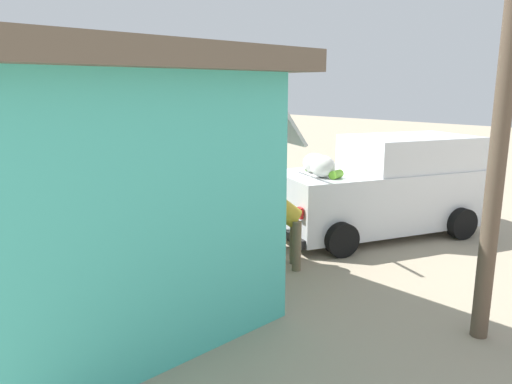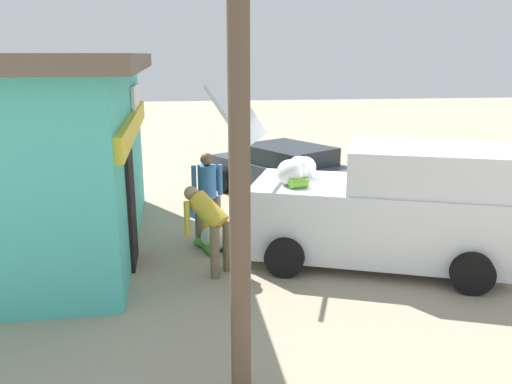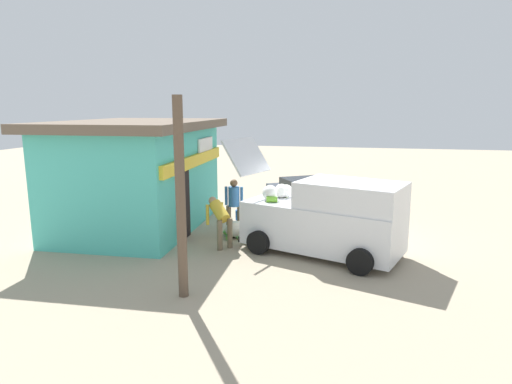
{
  "view_description": "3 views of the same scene",
  "coord_description": "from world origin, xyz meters",
  "px_view_note": "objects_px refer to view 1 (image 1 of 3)",
  "views": [
    {
      "loc": [
        -7.0,
        8.14,
        3.0
      ],
      "look_at": [
        -0.06,
        1.93,
        0.95
      ],
      "focal_mm": 33.76,
      "sensor_mm": 36.0,
      "label": 1
    },
    {
      "loc": [
        -9.31,
        2.93,
        3.42
      ],
      "look_at": [
        0.1,
        1.71,
        0.86
      ],
      "focal_mm": 35.94,
      "sensor_mm": 36.0,
      "label": 2
    },
    {
      "loc": [
        -12.79,
        -0.74,
        3.86
      ],
      "look_at": [
        0.05,
        2.0,
        1.29
      ],
      "focal_mm": 30.63,
      "sensor_mm": 36.0,
      "label": 3
    }
  ],
  "objects_px": {
    "vendor_standing": "(230,196)",
    "unloaded_banana_pile": "(253,238)",
    "parked_sedan": "(225,180)",
    "storefront_bar": "(54,176)",
    "customer_bending": "(283,218)",
    "paint_bucket": "(176,223)",
    "delivery_van": "(383,186)"
  },
  "relations": [
    {
      "from": "storefront_bar",
      "to": "unloaded_banana_pile",
      "type": "xyz_separation_m",
      "value": [
        -0.48,
        -3.35,
        -1.52
      ]
    },
    {
      "from": "customer_bending",
      "to": "unloaded_banana_pile",
      "type": "xyz_separation_m",
      "value": [
        1.0,
        -0.22,
        -0.63
      ]
    },
    {
      "from": "vendor_standing",
      "to": "customer_bending",
      "type": "bearing_deg",
      "value": 179.22
    },
    {
      "from": "vendor_standing",
      "to": "customer_bending",
      "type": "distance_m",
      "value": 1.43
    },
    {
      "from": "customer_bending",
      "to": "paint_bucket",
      "type": "xyz_separation_m",
      "value": [
        3.0,
        0.2,
        -0.68
      ]
    },
    {
      "from": "storefront_bar",
      "to": "paint_bucket",
      "type": "relative_size",
      "value": 18.22
    },
    {
      "from": "storefront_bar",
      "to": "vendor_standing",
      "type": "bearing_deg",
      "value": -90.92
    },
    {
      "from": "storefront_bar",
      "to": "vendor_standing",
      "type": "relative_size",
      "value": 3.79
    },
    {
      "from": "parked_sedan",
      "to": "customer_bending",
      "type": "bearing_deg",
      "value": 153.75
    },
    {
      "from": "storefront_bar",
      "to": "vendor_standing",
      "type": "distance_m",
      "value": 3.25
    },
    {
      "from": "storefront_bar",
      "to": "paint_bucket",
      "type": "bearing_deg",
      "value": -62.57
    },
    {
      "from": "delivery_van",
      "to": "unloaded_banana_pile",
      "type": "distance_m",
      "value": 2.97
    },
    {
      "from": "delivery_van",
      "to": "vendor_standing",
      "type": "relative_size",
      "value": 2.99
    },
    {
      "from": "customer_bending",
      "to": "paint_bucket",
      "type": "distance_m",
      "value": 3.08
    },
    {
      "from": "vendor_standing",
      "to": "storefront_bar",
      "type": "bearing_deg",
      "value": 89.08
    },
    {
      "from": "vendor_standing",
      "to": "unloaded_banana_pile",
      "type": "height_order",
      "value": "vendor_standing"
    },
    {
      "from": "paint_bucket",
      "to": "delivery_van",
      "type": "bearing_deg",
      "value": -133.58
    },
    {
      "from": "delivery_van",
      "to": "vendor_standing",
      "type": "distance_m",
      "value": 3.22
    },
    {
      "from": "delivery_van",
      "to": "unloaded_banana_pile",
      "type": "height_order",
      "value": "delivery_van"
    },
    {
      "from": "unloaded_banana_pile",
      "to": "paint_bucket",
      "type": "relative_size",
      "value": 2.7
    },
    {
      "from": "storefront_bar",
      "to": "parked_sedan",
      "type": "height_order",
      "value": "storefront_bar"
    },
    {
      "from": "storefront_bar",
      "to": "parked_sedan",
      "type": "xyz_separation_m",
      "value": [
        2.73,
        -5.21,
        -1.14
      ]
    },
    {
      "from": "vendor_standing",
      "to": "unloaded_banana_pile",
      "type": "xyz_separation_m",
      "value": [
        -0.43,
        -0.2,
        -0.75
      ]
    },
    {
      "from": "customer_bending",
      "to": "vendor_standing",
      "type": "bearing_deg",
      "value": -0.78
    },
    {
      "from": "parked_sedan",
      "to": "unloaded_banana_pile",
      "type": "xyz_separation_m",
      "value": [
        -3.21,
        1.86,
        -0.39
      ]
    },
    {
      "from": "customer_bending",
      "to": "unloaded_banana_pile",
      "type": "bearing_deg",
      "value": -12.33
    },
    {
      "from": "paint_bucket",
      "to": "unloaded_banana_pile",
      "type": "bearing_deg",
      "value": -168.06
    },
    {
      "from": "parked_sedan",
      "to": "paint_bucket",
      "type": "bearing_deg",
      "value": 118.04
    },
    {
      "from": "parked_sedan",
      "to": "paint_bucket",
      "type": "xyz_separation_m",
      "value": [
        -1.21,
        2.28,
        -0.44
      ]
    },
    {
      "from": "storefront_bar",
      "to": "customer_bending",
      "type": "xyz_separation_m",
      "value": [
        -1.47,
        -3.13,
        -0.89
      ]
    },
    {
      "from": "parked_sedan",
      "to": "customer_bending",
      "type": "xyz_separation_m",
      "value": [
        -4.21,
        2.08,
        0.24
      ]
    },
    {
      "from": "parked_sedan",
      "to": "storefront_bar",
      "type": "bearing_deg",
      "value": 117.7
    }
  ]
}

